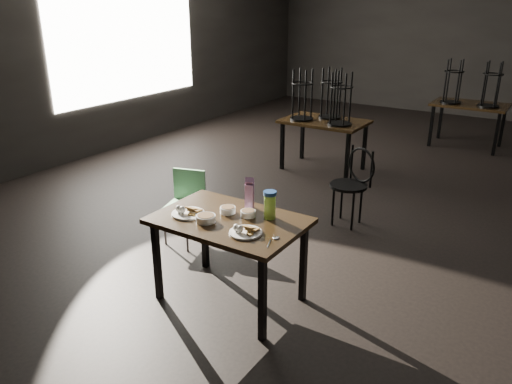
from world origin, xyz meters
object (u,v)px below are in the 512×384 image
Objects in this scene: bentwood_chair at (353,180)px; school_chair at (186,200)px; main_table at (229,227)px; water_bottle at (270,204)px; juice_carton at (249,194)px.

school_chair is at bearing -109.32° from bentwood_chair.
main_table is 1.37× the size of bentwood_chair.
water_bottle is 0.26× the size of bentwood_chair.
juice_carton reaches higher than bentwood_chair.
water_bottle is 1.87m from bentwood_chair.
water_bottle is 0.30× the size of school_chair.
main_table is at bearing -72.84° from bentwood_chair.
bentwood_chair is (0.22, 1.76, -0.36)m from juice_carton.
juice_carton is at bearing 162.96° from water_bottle.
water_bottle is at bearing -17.04° from juice_carton.
school_chair is (-1.28, -1.35, -0.06)m from bentwood_chair.
juice_carton is 0.36× the size of school_chair.
juice_carton is 0.32× the size of bentwood_chair.
juice_carton is at bearing 84.73° from main_table.
juice_carton reaches higher than school_chair.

